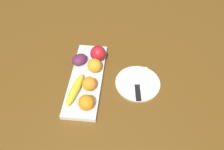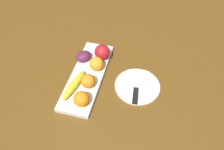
{
  "view_description": "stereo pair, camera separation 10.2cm",
  "coord_description": "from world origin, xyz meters",
  "views": [
    {
      "loc": [
        -0.71,
        -0.23,
        0.85
      ],
      "look_at": [
        -0.03,
        -0.16,
        0.05
      ],
      "focal_mm": 34.92,
      "sensor_mm": 36.0,
      "label": 1
    },
    {
      "loc": [
        -0.69,
        -0.33,
        0.85
      ],
      "look_at": [
        -0.03,
        -0.16,
        0.05
      ],
      "focal_mm": 34.92,
      "sensor_mm": 36.0,
      "label": 2
    }
  ],
  "objects": [
    {
      "name": "apple",
      "position": [
        0.1,
        -0.08,
        0.06
      ],
      "size": [
        0.08,
        0.08,
        0.08
      ],
      "primitive_type": "sphere",
      "color": "#B01923",
      "rests_on": "fruit_tray"
    },
    {
      "name": "orange_center",
      "position": [
        0.02,
        -0.07,
        0.06
      ],
      "size": [
        0.07,
        0.07,
        0.07
      ],
      "primitive_type": "sphere",
      "color": "orange",
      "rests_on": "fruit_tray"
    },
    {
      "name": "ground_plane",
      "position": [
        0.0,
        0.0,
        0.0
      ],
      "size": [
        2.4,
        2.4,
        0.0
      ],
      "primitive_type": "plane",
      "color": "brown"
    },
    {
      "name": "banana",
      "position": [
        -0.12,
        0.0,
        0.04
      ],
      "size": [
        0.19,
        0.07,
        0.04
      ],
      "primitive_type": "ellipsoid",
      "rotation": [
        0.0,
        0.0,
        2.95
      ],
      "color": "yellow",
      "rests_on": "fruit_tray"
    },
    {
      "name": "grape_bunch",
      "position": [
        0.06,
        0.02,
        0.05
      ],
      "size": [
        0.11,
        0.1,
        0.05
      ],
      "primitive_type": "ellipsoid",
      "rotation": [
        0.0,
        0.0,
        5.55
      ],
      "color": "#582044",
      "rests_on": "fruit_tray"
    },
    {
      "name": "orange_near_apple",
      "position": [
        -0.2,
        -0.07,
        0.06
      ],
      "size": [
        0.07,
        0.07,
        0.07
      ],
      "primitive_type": "sphere",
      "color": "orange",
      "rests_on": "fruit_tray"
    },
    {
      "name": "dinner_plate",
      "position": [
        -0.03,
        -0.29,
        0.01
      ],
      "size": [
        0.22,
        0.22,
        0.01
      ],
      "primitive_type": "cylinder",
      "color": "white",
      "rests_on": "ground_plane"
    },
    {
      "name": "knife",
      "position": [
        -0.08,
        -0.29,
        0.02
      ],
      "size": [
        0.18,
        0.04,
        0.01
      ],
      "rotation": [
        0.0,
        0.0,
        0.1
      ],
      "color": "silver",
      "rests_on": "dinner_plate"
    },
    {
      "name": "fruit_tray",
      "position": [
        -0.03,
        -0.03,
        0.01
      ],
      "size": [
        0.46,
        0.16,
        0.02
      ],
      "primitive_type": "cube",
      "color": "silver",
      "rests_on": "ground_plane"
    },
    {
      "name": "folded_napkin",
      "position": [
        -0.0,
        -0.29,
        0.02
      ],
      "size": [
        0.11,
        0.11,
        0.02
      ],
      "primitive_type": "cube",
      "rotation": [
        0.0,
        0.0,
        0.09
      ],
      "color": "white",
      "rests_on": "dinner_plate"
    },
    {
      "name": "orange_near_banana",
      "position": [
        -0.1,
        -0.06,
        0.06
      ],
      "size": [
        0.07,
        0.07,
        0.07
      ],
      "primitive_type": "sphere",
      "color": "orange",
      "rests_on": "fruit_tray"
    }
  ]
}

